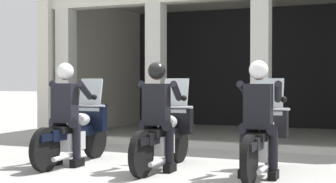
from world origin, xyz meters
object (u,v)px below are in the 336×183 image
police_officer_left (66,105)px  motorcycle_left (76,132)px  police_officer_center (157,107)px  motorcycle_right (263,139)px  motorcycle_center (165,135)px  police_officer_right (259,109)px

police_officer_left → motorcycle_left: bearing=91.8°
police_officer_center → motorcycle_right: bearing=4.5°
motorcycle_center → police_officer_center: 0.52m
motorcycle_left → police_officer_left: (-0.00, -0.28, 0.44)m
police_officer_left → motorcycle_right: police_officer_left is taller
police_officer_left → motorcycle_right: size_ratio=0.78×
motorcycle_right → police_officer_left: bearing=-176.8°
police_officer_center → motorcycle_right: 1.57m
police_officer_left → police_officer_center: same height
police_officer_center → police_officer_right: 1.48m
police_officer_right → police_officer_center: bearing=175.9°
police_officer_left → motorcycle_center: size_ratio=0.78×
police_officer_left → police_officer_right: same height
motorcycle_right → police_officer_right: bearing=-95.4°
motorcycle_left → motorcycle_right: (2.95, 0.15, 0.00)m
police_officer_center → motorcycle_center: bearing=82.4°
police_officer_left → motorcycle_center: bearing=17.5°
motorcycle_center → police_officer_right: (1.47, -0.26, 0.44)m
motorcycle_center → police_officer_right: bearing=-17.2°
police_officer_center → motorcycle_left: bearing=166.4°
police_officer_left → police_officer_center: bearing=6.8°
motorcycle_left → police_officer_left: bearing=-88.2°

